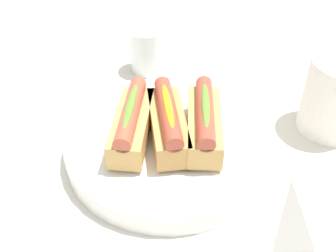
# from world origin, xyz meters

# --- Properties ---
(ground_plane) EXTENTS (2.40, 2.40, 0.00)m
(ground_plane) POSITION_xyz_m (0.00, 0.00, 0.00)
(ground_plane) COLOR silver
(serving_bowl) EXTENTS (0.32, 0.32, 0.04)m
(serving_bowl) POSITION_xyz_m (0.01, -0.02, 0.02)
(serving_bowl) COLOR white
(serving_bowl) RESTS_ON ground_plane
(hotdog_front) EXTENTS (0.16, 0.07, 0.06)m
(hotdog_front) POSITION_xyz_m (0.01, -0.07, 0.07)
(hotdog_front) COLOR tan
(hotdog_front) RESTS_ON serving_bowl
(hotdog_back) EXTENTS (0.15, 0.06, 0.06)m
(hotdog_back) POSITION_xyz_m (0.01, -0.02, 0.07)
(hotdog_back) COLOR tan
(hotdog_back) RESTS_ON serving_bowl
(hotdog_side) EXTENTS (0.15, 0.07, 0.06)m
(hotdog_side) POSITION_xyz_m (0.02, 0.04, 0.07)
(hotdog_side) COLOR tan
(hotdog_side) RESTS_ON serving_bowl
(water_glass) EXTENTS (0.07, 0.07, 0.09)m
(water_glass) POSITION_xyz_m (-0.24, -0.04, 0.04)
(water_glass) COLOR white
(water_glass) RESTS_ON ground_plane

